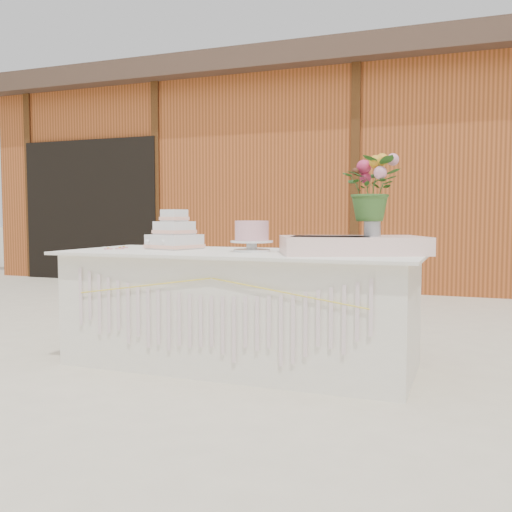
# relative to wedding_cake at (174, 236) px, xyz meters

# --- Properties ---
(ground) EXTENTS (80.00, 80.00, 0.00)m
(ground) POSITION_rel_wedding_cake_xyz_m (0.56, -0.11, -0.87)
(ground) COLOR beige
(ground) RESTS_ON ground
(barn) EXTENTS (12.60, 4.60, 3.30)m
(barn) POSITION_rel_wedding_cake_xyz_m (0.55, 5.89, 0.81)
(barn) COLOR #A75023
(barn) RESTS_ON ground
(cake_table) EXTENTS (2.40, 1.00, 0.77)m
(cake_table) POSITION_rel_wedding_cake_xyz_m (0.56, -0.11, -0.48)
(cake_table) COLOR white
(cake_table) RESTS_ON ground
(wedding_cake) EXTENTS (0.39, 0.39, 0.28)m
(wedding_cake) POSITION_rel_wedding_cake_xyz_m (0.00, 0.00, 0.00)
(wedding_cake) COLOR silver
(wedding_cake) RESTS_ON cake_table
(pink_cake_stand) EXTENTS (0.29, 0.29, 0.21)m
(pink_cake_stand) POSITION_rel_wedding_cake_xyz_m (0.63, -0.09, 0.02)
(pink_cake_stand) COLOR white
(pink_cake_stand) RESTS_ON cake_table
(satin_runner) EXTENTS (1.01, 0.81, 0.11)m
(satin_runner) POSITION_rel_wedding_cake_xyz_m (1.31, -0.09, -0.04)
(satin_runner) COLOR beige
(satin_runner) RESTS_ON cake_table
(flower_vase) EXTENTS (0.10, 0.10, 0.14)m
(flower_vase) POSITION_rel_wedding_cake_xyz_m (1.43, -0.07, 0.09)
(flower_vase) COLOR #AFAFB4
(flower_vase) RESTS_ON satin_runner
(bouquet) EXTENTS (0.37, 0.32, 0.39)m
(bouquet) POSITION_rel_wedding_cake_xyz_m (1.43, -0.07, 0.35)
(bouquet) COLOR #335C24
(bouquet) RESTS_ON flower_vase
(loose_flowers) EXTENTS (0.21, 0.33, 0.02)m
(loose_flowers) POSITION_rel_wedding_cake_xyz_m (-0.38, -0.06, -0.09)
(loose_flowers) COLOR pink
(loose_flowers) RESTS_ON cake_table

